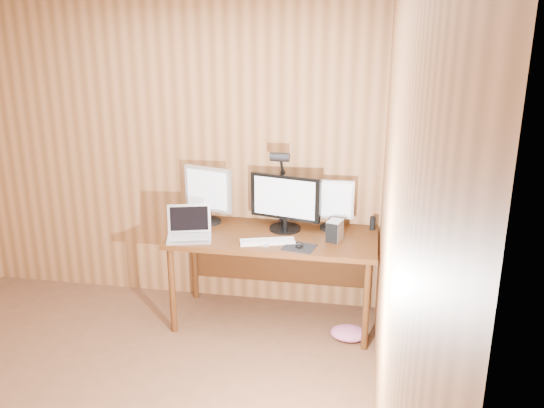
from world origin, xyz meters
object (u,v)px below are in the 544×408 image
(monitor_left, at_px, (208,193))
(phone, at_px, (266,243))
(hard_drive, at_px, (335,231))
(speaker, at_px, (373,223))
(desk_lamp, at_px, (281,177))
(laptop, at_px, (189,230))
(desk, at_px, (275,246))
(monitor_right, at_px, (331,203))
(keyboard, at_px, (267,241))
(mouse, at_px, (299,245))
(monitor_center, at_px, (285,202))

(monitor_left, relative_size, phone, 4.13)
(hard_drive, relative_size, phone, 1.43)
(speaker, distance_m, desk_lamp, 0.81)
(laptop, height_order, speaker, laptop)
(desk, bearing_deg, hard_drive, -11.66)
(monitor_right, relative_size, desk_lamp, 0.61)
(keyboard, bearing_deg, desk_lamp, 67.57)
(monitor_left, distance_m, monitor_right, 0.99)
(phone, bearing_deg, desk_lamp, 77.03)
(keyboard, relative_size, phone, 3.78)
(monitor_left, relative_size, laptop, 1.21)
(laptop, relative_size, mouse, 3.83)
(monitor_right, bearing_deg, keyboard, -142.38)
(monitor_right, distance_m, desk_lamp, 0.45)
(monitor_center, xyz_separation_m, desk_lamp, (-0.05, 0.09, 0.18))
(monitor_right, xyz_separation_m, hard_drive, (0.05, -0.24, -0.14))
(phone, bearing_deg, keyboard, 72.60)
(keyboard, distance_m, speaker, 0.88)
(mouse, height_order, hard_drive, hard_drive)
(hard_drive, distance_m, phone, 0.53)
(hard_drive, bearing_deg, desk_lamp, 166.52)
(keyboard, xyz_separation_m, mouse, (0.25, -0.05, 0.01))
(laptop, bearing_deg, monitor_left, 64.35)
(keyboard, bearing_deg, monitor_right, 23.54)
(laptop, xyz_separation_m, speaker, (1.38, 0.40, -0.00))
(monitor_right, distance_m, laptop, 1.12)
(speaker, xyz_separation_m, desk_lamp, (-0.73, -0.03, 0.35))
(phone, distance_m, desk_lamp, 0.58)
(monitor_right, height_order, phone, monitor_right)
(laptop, height_order, mouse, laptop)
(desk, distance_m, mouse, 0.39)
(keyboard, xyz_separation_m, hard_drive, (0.49, 0.13, 0.07))
(keyboard, bearing_deg, laptop, 162.53)
(laptop, xyz_separation_m, phone, (0.61, -0.05, -0.05))
(speaker, bearing_deg, monitor_center, -170.26)
(monitor_right, relative_size, hard_drive, 2.48)
(desk, relative_size, hard_drive, 9.85)
(desk, xyz_separation_m, phone, (-0.02, -0.27, 0.13))
(desk, bearing_deg, monitor_left, 168.31)
(keyboard, distance_m, phone, 0.03)
(monitor_right, bearing_deg, monitor_left, 178.93)
(desk, height_order, keyboard, keyboard)
(monitor_right, distance_m, keyboard, 0.61)
(monitor_right, bearing_deg, mouse, -117.02)
(desk, xyz_separation_m, monitor_left, (-0.57, 0.12, 0.37))
(mouse, bearing_deg, speaker, 49.44)
(monitor_right, relative_size, keyboard, 0.94)
(desk, relative_size, monitor_center, 2.83)
(desk, xyz_separation_m, keyboard, (-0.02, -0.23, 0.13))
(desk_lamp, bearing_deg, monitor_center, -80.86)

